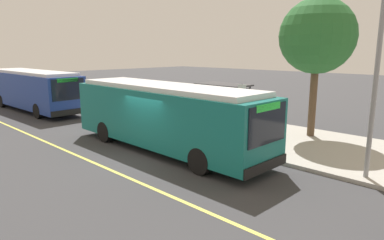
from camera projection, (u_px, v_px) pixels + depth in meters
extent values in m
plane|color=#38383A|center=(150.00, 155.00, 14.72)|extent=(120.00, 120.00, 0.00)
cube|color=#A8A399|center=(235.00, 131.00, 18.90)|extent=(44.00, 6.40, 0.15)
cube|color=#E0D64C|center=(104.00, 167.00, 13.18)|extent=(36.00, 0.14, 0.01)
cube|color=#146B66|center=(165.00, 116.00, 15.20)|extent=(10.57, 2.65, 2.40)
cube|color=silver|center=(164.00, 87.00, 14.94)|extent=(9.72, 2.39, 0.20)
cube|color=black|center=(268.00, 124.00, 11.45)|extent=(0.06, 2.17, 1.34)
cube|color=black|center=(186.00, 106.00, 16.04)|extent=(9.28, 0.13, 1.06)
cube|color=silver|center=(186.00, 133.00, 16.29)|extent=(10.02, 0.13, 0.28)
cube|color=#26D83F|center=(269.00, 107.00, 11.33)|extent=(0.04, 1.40, 0.24)
cube|color=black|center=(266.00, 166.00, 11.72)|extent=(0.10, 2.50, 0.36)
cylinder|color=black|center=(239.00, 148.00, 13.94)|extent=(1.00, 0.29, 1.00)
cylinder|color=black|center=(200.00, 161.00, 12.34)|extent=(1.00, 0.29, 1.00)
cylinder|color=black|center=(143.00, 125.00, 18.40)|extent=(1.00, 0.29, 1.00)
cylinder|color=black|center=(105.00, 132.00, 16.80)|extent=(1.00, 0.29, 1.00)
cube|color=navy|center=(33.00, 90.00, 25.46)|extent=(10.97, 2.78, 2.40)
cube|color=silver|center=(31.00, 72.00, 25.20)|extent=(10.09, 2.51, 0.20)
cube|color=black|center=(68.00, 90.00, 21.70)|extent=(0.09, 2.17, 1.34)
cube|color=black|center=(50.00, 85.00, 26.33)|extent=(9.61, 0.24, 1.06)
cube|color=yellow|center=(51.00, 101.00, 26.58)|extent=(10.37, 0.25, 0.28)
cube|color=#26D83F|center=(68.00, 80.00, 21.58)|extent=(0.06, 1.40, 0.24)
cube|color=black|center=(70.00, 112.00, 21.97)|extent=(0.13, 2.50, 0.36)
cylinder|color=black|center=(71.00, 107.00, 24.22)|extent=(1.01, 0.30, 1.00)
cylinder|color=black|center=(38.00, 111.00, 22.57)|extent=(1.01, 0.30, 1.00)
cylinder|color=black|center=(32.00, 98.00, 28.70)|extent=(1.01, 0.30, 1.00)
cylinder|color=black|center=(2.00, 101.00, 27.05)|extent=(1.01, 0.30, 1.00)
cylinder|color=#333338|center=(249.00, 109.00, 18.40)|extent=(0.10, 0.10, 2.40)
cylinder|color=#333338|center=(234.00, 112.00, 17.49)|extent=(0.10, 0.10, 2.40)
cylinder|color=#333338|center=(213.00, 103.00, 20.18)|extent=(0.10, 0.10, 2.40)
cylinder|color=#333338|center=(197.00, 106.00, 19.28)|extent=(0.10, 0.10, 2.40)
cube|color=#333338|center=(223.00, 85.00, 18.59)|extent=(2.90, 1.60, 0.08)
cube|color=#4C606B|center=(230.00, 106.00, 19.29)|extent=(2.47, 0.04, 2.16)
cube|color=navy|center=(205.00, 105.00, 19.74)|extent=(0.06, 1.11, 1.82)
cube|color=brown|center=(221.00, 121.00, 18.94)|extent=(1.60, 0.44, 0.06)
cube|color=brown|center=(224.00, 115.00, 19.06)|extent=(1.60, 0.05, 0.44)
cube|color=#333338|center=(211.00, 123.00, 19.48)|extent=(0.08, 0.40, 0.45)
cube|color=#333338|center=(231.00, 127.00, 18.49)|extent=(0.08, 0.40, 0.45)
cylinder|color=#333338|center=(241.00, 115.00, 15.51)|extent=(0.07, 0.07, 2.80)
cube|color=white|center=(242.00, 91.00, 15.28)|extent=(0.44, 0.03, 0.56)
cube|color=red|center=(242.00, 91.00, 15.27)|extent=(0.40, 0.01, 0.16)
cylinder|color=#282D47|center=(201.00, 121.00, 18.95)|extent=(0.14, 0.14, 0.85)
cylinder|color=#282D47|center=(198.00, 122.00, 18.82)|extent=(0.14, 0.14, 0.85)
cube|color=beige|center=(200.00, 108.00, 18.74)|extent=(0.24, 0.40, 0.62)
sphere|color=tan|center=(200.00, 101.00, 18.66)|extent=(0.22, 0.22, 0.22)
cylinder|color=brown|center=(313.00, 101.00, 17.17)|extent=(0.36, 0.36, 3.57)
sphere|color=#28662D|center=(317.00, 36.00, 16.55)|extent=(3.64, 3.64, 3.64)
cylinder|color=gray|center=(375.00, 83.00, 11.16)|extent=(0.16, 0.16, 6.40)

